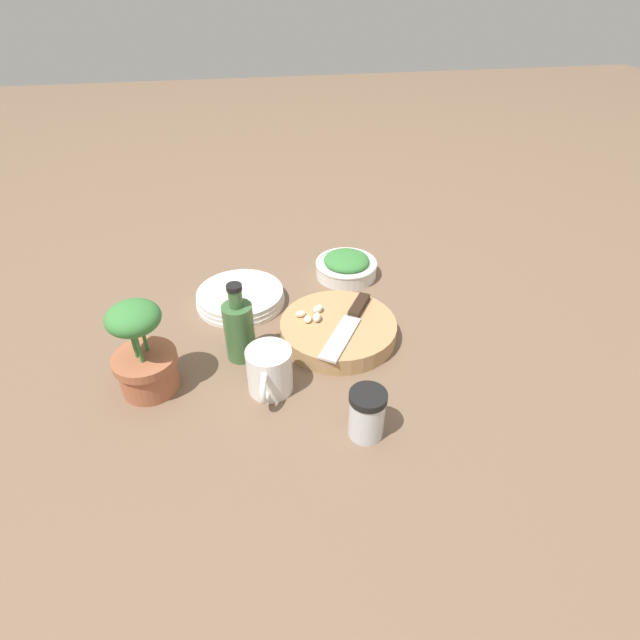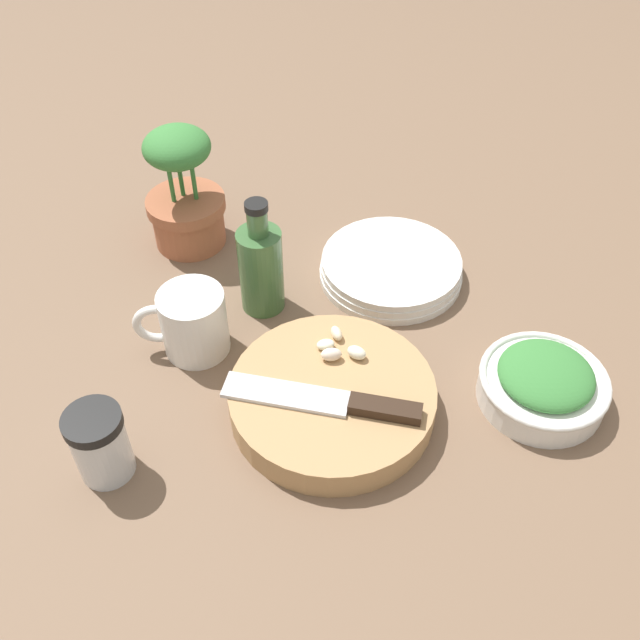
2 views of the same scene
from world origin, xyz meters
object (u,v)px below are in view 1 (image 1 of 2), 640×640
cutting_board (338,330)px  garlic_cloves (313,315)px  spice_jar (367,414)px  potted_herb (143,354)px  coffee_mug (269,371)px  herb_bowl (346,266)px  plate_stack (241,297)px  oil_bottle (239,329)px  chef_knife (350,322)px

cutting_board → garlic_cloves: 0.06m
spice_jar → potted_herb: 0.38m
garlic_cloves → coffee_mug: coffee_mug is taller
herb_bowl → plate_stack: size_ratio=0.76×
garlic_cloves → oil_bottle: 0.15m
cutting_board → garlic_cloves: (0.02, 0.05, 0.03)m
coffee_mug → potted_herb: (0.04, 0.20, 0.03)m
coffee_mug → plate_stack: (0.27, 0.04, -0.03)m
oil_bottle → cutting_board: bearing=-83.2°
herb_bowl → oil_bottle: oil_bottle is taller
oil_bottle → garlic_cloves: bearing=-72.0°
chef_knife → coffee_mug: (-0.11, 0.17, 0.00)m
garlic_cloves → spice_jar: spice_jar is taller
spice_jar → plate_stack: spice_jar is taller
plate_stack → oil_bottle: (-0.17, 0.01, 0.05)m
spice_jar → oil_bottle: size_ratio=0.55×
plate_stack → coffee_mug: bearing=-171.9°
garlic_cloves → oil_bottle: (-0.05, 0.14, 0.02)m
spice_jar → oil_bottle: 0.29m
coffee_mug → potted_herb: potted_herb is taller
cutting_board → spice_jar: (-0.24, 0.01, 0.03)m
herb_bowl → oil_bottle: 0.36m
garlic_cloves → potted_herb: (-0.10, 0.30, 0.03)m
chef_knife → plate_stack: (0.16, 0.20, -0.03)m
garlic_cloves → potted_herb: bearing=109.1°
coffee_mug → plate_stack: size_ratio=0.57×
cutting_board → herb_bowl: 0.23m
spice_jar → coffee_mug: 0.19m
spice_jar → garlic_cloves: bearing=8.6°
cutting_board → coffee_mug: (-0.12, 0.14, 0.02)m
garlic_cloves → oil_bottle: size_ratio=0.38×
coffee_mug → oil_bottle: (0.10, 0.04, 0.02)m
garlic_cloves → herb_bowl: bearing=-29.0°
cutting_board → garlic_cloves: size_ratio=3.75×
coffee_mug → oil_bottle: 0.11m
coffee_mug → cutting_board: bearing=-49.9°
chef_knife → plate_stack: size_ratio=1.03×
chef_knife → herb_bowl: (0.23, -0.04, -0.01)m
plate_stack → potted_herb: (-0.23, 0.17, 0.06)m
oil_bottle → potted_herb: (-0.06, 0.16, 0.01)m
garlic_cloves → potted_herb: potted_herb is taller
cutting_board → herb_bowl: (0.22, -0.07, 0.01)m
spice_jar → coffee_mug: spice_jar is taller
garlic_cloves → potted_herb: 0.32m
cutting_board → herb_bowl: size_ratio=1.58×
garlic_cloves → coffee_mug: bearing=146.0°
cutting_board → coffee_mug: size_ratio=2.08×
herb_bowl → spice_jar: 0.47m
chef_knife → potted_herb: 0.38m
cutting_board → coffee_mug: bearing=130.1°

